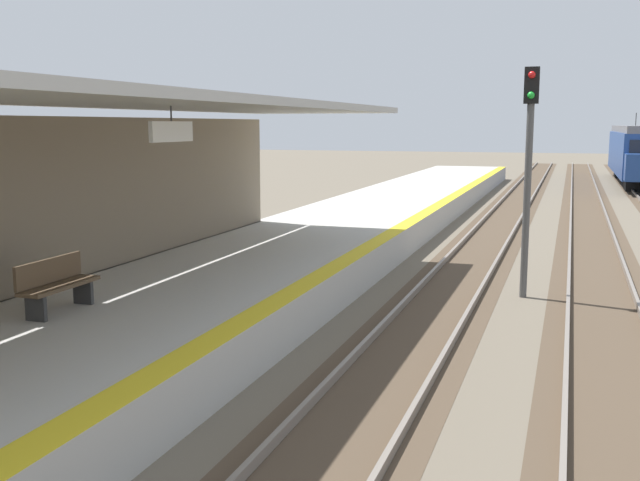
{
  "coord_description": "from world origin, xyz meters",
  "views": [
    {
      "loc": [
        4.5,
        0.29,
        3.94
      ],
      "look_at": [
        0.73,
        11.51,
        2.1
      ],
      "focal_mm": 41.92,
      "sensor_mm": 36.0,
      "label": 1
    }
  ],
  "objects": [
    {
      "name": "track_pair_middle",
      "position": [
        5.3,
        20.0,
        0.05
      ],
      "size": [
        2.34,
        120.0,
        0.16
      ],
      "color": "#4C3D2D",
      "rests_on": "ground"
    },
    {
      "name": "approaching_train",
      "position": [
        8.7,
        54.44,
        2.18
      ],
      "size": [
        2.93,
        19.6,
        4.76
      ],
      "color": "navy",
      "rests_on": "ground"
    },
    {
      "name": "platform_bench",
      "position": [
        -3.39,
        10.22,
        1.37
      ],
      "size": [
        0.45,
        1.6,
        0.88
      ],
      "color": "brown",
      "rests_on": "station_platform"
    },
    {
      "name": "rail_signal_post",
      "position": [
        3.59,
        17.73,
        3.19
      ],
      "size": [
        0.32,
        0.34,
        5.2
      ],
      "color": "#4C4C4C",
      "rests_on": "ground"
    },
    {
      "name": "track_pair_nearest_platform",
      "position": [
        1.9,
        20.0,
        0.05
      ],
      "size": [
        2.34,
        120.0,
        0.16
      ],
      "color": "#4C3D2D",
      "rests_on": "ground"
    },
    {
      "name": "station_platform",
      "position": [
        -2.5,
        16.0,
        0.45
      ],
      "size": [
        5.0,
        80.0,
        0.91
      ],
      "color": "#B7B5AD",
      "rests_on": "ground"
    }
  ]
}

